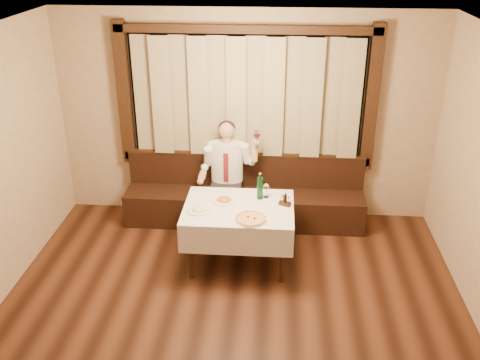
# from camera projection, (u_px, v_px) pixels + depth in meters

# --- Properties ---
(room) EXTENTS (5.01, 6.01, 2.81)m
(room) POSITION_uv_depth(u_px,v_px,m) (233.00, 174.00, 5.19)
(room) COLOR black
(room) RESTS_ON ground
(banquette) EXTENTS (3.20, 0.61, 0.94)m
(banquette) POSITION_uv_depth(u_px,v_px,m) (245.00, 200.00, 7.28)
(banquette) COLOR black
(banquette) RESTS_ON ground
(dining_table) EXTENTS (1.27, 0.97, 0.76)m
(dining_table) POSITION_uv_depth(u_px,v_px,m) (239.00, 214.00, 6.21)
(dining_table) COLOR black
(dining_table) RESTS_ON ground
(pizza) EXTENTS (0.36, 0.36, 0.04)m
(pizza) POSITION_uv_depth(u_px,v_px,m) (251.00, 219.00, 5.88)
(pizza) COLOR white
(pizza) RESTS_ON dining_table
(pasta_red) EXTENTS (0.28, 0.28, 0.09)m
(pasta_red) POSITION_uv_depth(u_px,v_px,m) (224.00, 198.00, 6.27)
(pasta_red) COLOR white
(pasta_red) RESTS_ON dining_table
(pasta_cream) EXTENTS (0.27, 0.27, 0.09)m
(pasta_cream) POSITION_uv_depth(u_px,v_px,m) (199.00, 208.00, 6.06)
(pasta_cream) COLOR white
(pasta_cream) RESTS_ON dining_table
(green_bottle) EXTENTS (0.07, 0.07, 0.33)m
(green_bottle) POSITION_uv_depth(u_px,v_px,m) (260.00, 188.00, 6.28)
(green_bottle) COLOR #104E24
(green_bottle) RESTS_ON dining_table
(table_wine_glass) EXTENTS (0.07, 0.07, 0.18)m
(table_wine_glass) POSITION_uv_depth(u_px,v_px,m) (266.00, 187.00, 6.32)
(table_wine_glass) COLOR white
(table_wine_glass) RESTS_ON dining_table
(cruet_caddy) EXTENTS (0.15, 0.11, 0.14)m
(cruet_caddy) POSITION_uv_depth(u_px,v_px,m) (285.00, 201.00, 6.17)
(cruet_caddy) COLOR black
(cruet_caddy) RESTS_ON dining_table
(seated_man) EXTENTS (0.79, 0.59, 1.43)m
(seated_man) POSITION_uv_depth(u_px,v_px,m) (227.00, 167.00, 6.99)
(seated_man) COLOR black
(seated_man) RESTS_ON ground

